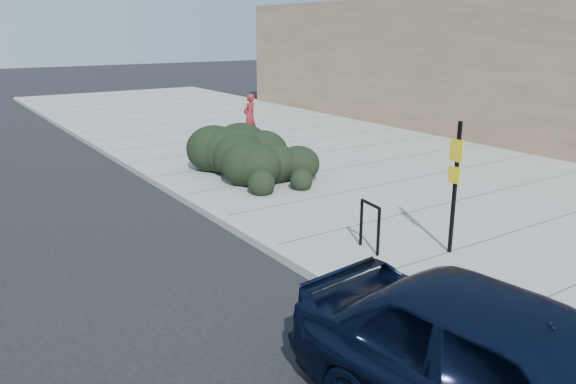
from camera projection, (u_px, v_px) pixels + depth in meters
name	position (u px, v px, depth m)	size (l,w,h in m)	color
ground	(341.00, 295.00, 8.71)	(120.00, 120.00, 0.00)	black
sidewalk_near	(384.00, 174.00, 15.67)	(11.20, 50.00, 0.15)	gray
curb_near	(202.00, 208.00, 12.68)	(0.22, 50.00, 0.17)	#9E9E99
bike_rack	(370.00, 222.00, 9.93)	(0.14, 0.61, 0.89)	black
sign_post	(455.00, 179.00, 9.61)	(0.08, 0.27, 2.34)	black
hedge	(257.00, 150.00, 15.03)	(1.88, 3.77, 1.41)	black
sedan_navy	(517.00, 381.00, 5.22)	(1.94, 4.81, 1.64)	black
pedestrian	(250.00, 116.00, 20.16)	(0.58, 0.38, 1.60)	maroon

